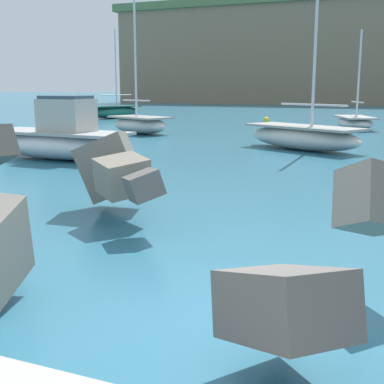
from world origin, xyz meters
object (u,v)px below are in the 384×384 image
(boat_mid_left, at_px, (59,139))
(boat_far_left, at_px, (140,124))
(mooring_buoy_middle, at_px, (266,120))
(boat_near_right, at_px, (113,111))
(boat_mid_centre, at_px, (303,136))
(boat_near_centre, at_px, (355,122))

(boat_mid_left, xyz_separation_m, boat_far_left, (-2.30, 10.53, -0.18))
(boat_far_left, relative_size, mooring_buoy_middle, 17.04)
(boat_far_left, xyz_separation_m, mooring_buoy_middle, (4.33, 11.55, -0.34))
(boat_near_right, xyz_separation_m, boat_mid_centre, (19.12, -16.38, -0.01))
(boat_mid_centre, height_order, boat_far_left, boat_mid_centre)
(boat_mid_left, relative_size, mooring_buoy_middle, 14.09)
(boat_mid_left, height_order, boat_mid_centre, boat_mid_centre)
(boat_mid_centre, distance_m, boat_far_left, 10.88)
(boat_mid_centre, bearing_deg, boat_far_left, 157.41)
(boat_mid_centre, bearing_deg, mooring_buoy_middle, 109.97)
(boat_near_centre, distance_m, mooring_buoy_middle, 7.57)
(boat_mid_left, xyz_separation_m, boat_mid_centre, (7.75, 6.35, -0.16))
(boat_far_left, distance_m, mooring_buoy_middle, 12.34)
(boat_near_centre, distance_m, boat_mid_centre, 12.09)
(mooring_buoy_middle, bearing_deg, boat_near_right, 177.23)
(boat_mid_left, xyz_separation_m, mooring_buoy_middle, (2.03, 22.08, -0.52))
(boat_mid_centre, bearing_deg, boat_mid_left, -140.64)
(boat_far_left, bearing_deg, boat_near_right, 126.65)
(boat_near_centre, height_order, boat_near_right, boat_near_right)
(boat_mid_left, bearing_deg, boat_far_left, 102.31)
(boat_mid_centre, bearing_deg, boat_near_centre, 85.73)
(boat_near_centre, xyz_separation_m, boat_far_left, (-10.95, -7.88, 0.09))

